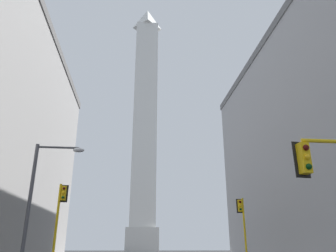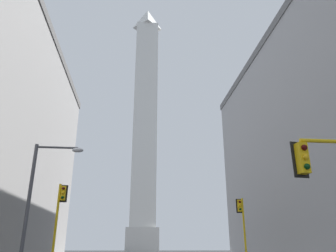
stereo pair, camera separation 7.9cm
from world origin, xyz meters
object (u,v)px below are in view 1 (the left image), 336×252
at_px(obelisk, 145,121).
at_px(traffic_light_mid_right, 243,221).
at_px(traffic_light_mid_left, 60,213).
at_px(street_lamp, 40,192).

height_order(obelisk, traffic_light_mid_right, obelisk).
distance_m(obelisk, traffic_light_mid_right, 63.70).
xyz_separation_m(obelisk, traffic_light_mid_left, (-7.91, -60.01, -31.03)).
bearing_deg(traffic_light_mid_left, street_lamp, -86.81).
height_order(traffic_light_mid_right, street_lamp, street_lamp).
bearing_deg(traffic_light_mid_right, street_lamp, -140.75).
height_order(obelisk, street_lamp, obelisk).
relative_size(obelisk, traffic_light_mid_left, 11.72).
xyz_separation_m(traffic_light_mid_right, street_lamp, (-15.39, -12.57, 0.45)).
bearing_deg(traffic_light_mid_left, obelisk, 82.49).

